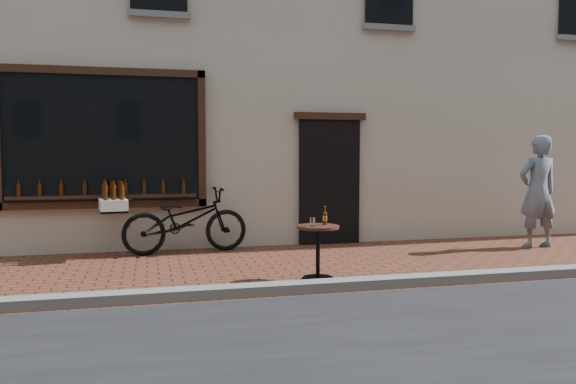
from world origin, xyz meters
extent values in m
plane|color=#592F1C|center=(0.00, 0.00, 0.00)|extent=(90.00, 90.00, 0.00)
cube|color=slate|center=(0.00, 0.20, 0.06)|extent=(90.00, 0.25, 0.12)
cube|color=black|center=(-1.90, 3.45, 1.85)|extent=(3.00, 0.06, 2.00)
cube|color=black|center=(-1.90, 3.43, 2.91)|extent=(3.24, 0.10, 0.12)
cube|color=black|center=(-1.90, 3.43, 0.79)|extent=(3.24, 0.10, 0.12)
cube|color=black|center=(-0.34, 3.43, 1.85)|extent=(0.12, 0.10, 2.24)
cube|color=black|center=(-1.90, 3.38, 0.92)|extent=(2.90, 0.16, 0.05)
cube|color=black|center=(1.90, 3.46, 1.10)|extent=(1.10, 0.10, 2.20)
cube|color=black|center=(1.90, 3.43, 2.26)|extent=(1.30, 0.10, 0.12)
cylinder|color=#3D1C07|center=(-3.15, 3.38, 1.04)|extent=(0.06, 0.06, 0.19)
cylinder|color=#3D1C07|center=(-2.84, 3.38, 1.04)|extent=(0.06, 0.06, 0.19)
cylinder|color=#3D1C07|center=(-2.52, 3.38, 1.04)|extent=(0.06, 0.06, 0.19)
cylinder|color=#3D1C07|center=(-2.21, 3.38, 1.04)|extent=(0.06, 0.06, 0.19)
cylinder|color=#3D1C07|center=(-1.90, 3.38, 1.04)|extent=(0.06, 0.06, 0.19)
cylinder|color=#3D1C07|center=(-1.59, 3.38, 1.04)|extent=(0.06, 0.06, 0.19)
cylinder|color=#3D1C07|center=(-1.27, 3.38, 1.04)|extent=(0.06, 0.06, 0.19)
cylinder|color=#3D1C07|center=(-0.96, 3.38, 1.04)|extent=(0.06, 0.06, 0.19)
cylinder|color=#3D1C07|center=(-0.65, 3.38, 1.04)|extent=(0.06, 0.06, 0.19)
imported|color=black|center=(-0.64, 3.13, 0.53)|extent=(2.09, 0.96, 1.06)
cube|color=black|center=(-1.74, 2.98, 0.73)|extent=(0.47, 0.61, 0.04)
cube|color=silver|center=(-1.74, 2.98, 0.83)|extent=(0.47, 0.63, 0.16)
cylinder|color=#3D1C07|center=(-1.60, 2.79, 1.02)|extent=(0.07, 0.07, 0.22)
cylinder|color=#3D1C07|center=(-1.72, 2.77, 1.02)|extent=(0.07, 0.07, 0.22)
cylinder|color=#3D1C07|center=(-1.83, 2.76, 1.02)|extent=(0.07, 0.07, 0.22)
cylinder|color=#3D1C07|center=(-1.62, 2.93, 1.02)|extent=(0.07, 0.07, 0.22)
cylinder|color=#3D1C07|center=(-1.73, 2.91, 1.02)|extent=(0.07, 0.07, 0.22)
cylinder|color=#3D1C07|center=(-1.85, 2.90, 1.02)|extent=(0.07, 0.07, 0.22)
cylinder|color=#3D1C07|center=(-1.64, 3.07, 1.02)|extent=(0.07, 0.07, 0.22)
cylinder|color=#3D1C07|center=(-1.75, 3.05, 1.02)|extent=(0.07, 0.07, 0.22)
cylinder|color=#3D1C07|center=(-1.87, 3.03, 1.02)|extent=(0.07, 0.07, 0.22)
cylinder|color=#3D1C07|center=(-1.66, 3.21, 1.02)|extent=(0.07, 0.07, 0.22)
cylinder|color=#3D1C07|center=(-1.77, 3.19, 1.02)|extent=(0.07, 0.07, 0.22)
cylinder|color=#3D1C07|center=(-1.89, 3.17, 1.02)|extent=(0.07, 0.07, 0.22)
cylinder|color=black|center=(0.88, 0.79, 0.01)|extent=(0.40, 0.40, 0.03)
cylinder|color=black|center=(0.88, 0.79, 0.34)|extent=(0.05, 0.05, 0.63)
cylinder|color=black|center=(0.88, 0.79, 0.68)|extent=(0.54, 0.54, 0.04)
cylinder|color=gold|center=(0.99, 0.85, 0.78)|extent=(0.06, 0.06, 0.05)
cylinder|color=white|center=(0.79, 0.73, 0.75)|extent=(0.07, 0.07, 0.12)
imported|color=slate|center=(5.26, 2.28, 0.96)|extent=(0.70, 0.47, 1.92)
camera|label=1|loc=(-1.18, -6.00, 1.62)|focal=35.00mm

